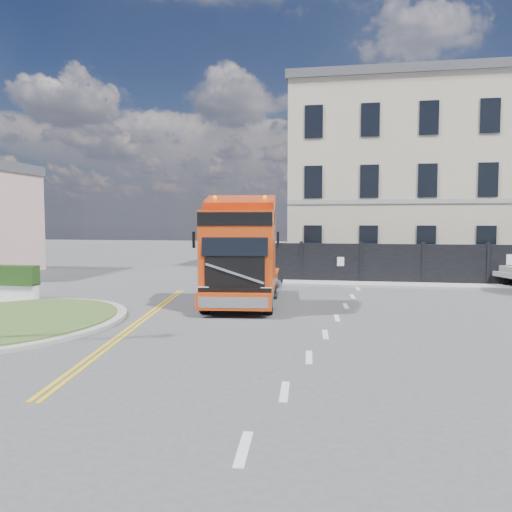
# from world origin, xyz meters

# --- Properties ---
(ground) EXTENTS (120.00, 120.00, 0.00)m
(ground) POSITION_xyz_m (0.00, 0.00, 0.00)
(ground) COLOR #424244
(ground) RESTS_ON ground
(traffic_island) EXTENTS (6.80, 6.80, 0.17)m
(traffic_island) POSITION_xyz_m (-7.00, -3.00, 0.08)
(traffic_island) COLOR #969690
(traffic_island) RESTS_ON ground
(hoarding_fence) EXTENTS (18.80, 0.25, 2.00)m
(hoarding_fence) POSITION_xyz_m (6.55, 9.00, 1.00)
(hoarding_fence) COLOR black
(hoarding_fence) RESTS_ON ground
(georgian_building) EXTENTS (12.30, 10.30, 12.80)m
(georgian_building) POSITION_xyz_m (6.00, 16.50, 5.77)
(georgian_building) COLOR beige
(georgian_building) RESTS_ON ground
(pavement_far) EXTENTS (20.00, 1.60, 0.12)m
(pavement_far) POSITION_xyz_m (6.00, 8.10, 0.06)
(pavement_far) COLOR #969690
(pavement_far) RESTS_ON ground
(truck) EXTENTS (3.08, 6.80, 3.95)m
(truck) POSITION_xyz_m (-0.55, 1.21, 1.77)
(truck) COLOR black
(truck) RESTS_ON ground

